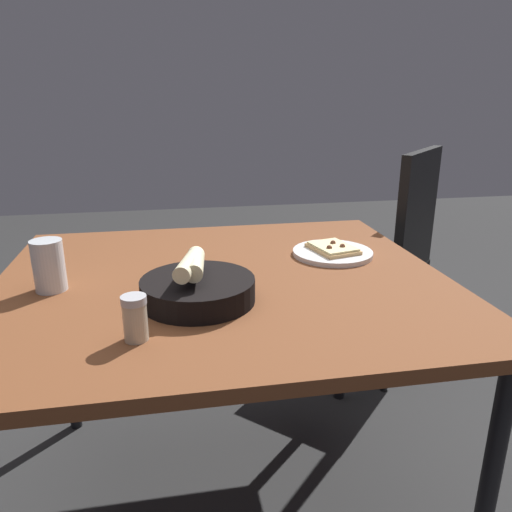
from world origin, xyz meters
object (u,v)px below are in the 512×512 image
at_px(bread_basket, 198,288).
at_px(beer_glass, 49,269).
at_px(chair_far, 387,250).
at_px(dining_table, 224,297).
at_px(pizza_plate, 333,252).
at_px(pepper_shaker, 135,321).

relative_size(bread_basket, beer_glass, 2.08).
bearing_deg(bread_basket, chair_far, 43.89).
height_order(dining_table, pizza_plate, pizza_plate).
bearing_deg(dining_table, pepper_shaker, -123.43).
bearing_deg(dining_table, bread_basket, -116.59).
distance_m(dining_table, pizza_plate, 0.36).
height_order(dining_table, beer_glass, beer_glass).
bearing_deg(pizza_plate, chair_far, 51.40).
bearing_deg(pepper_shaker, dining_table, 56.57).
distance_m(bread_basket, beer_glass, 0.36).
relative_size(dining_table, pizza_plate, 4.92).
height_order(pizza_plate, beer_glass, beer_glass).
xyz_separation_m(beer_glass, pepper_shaker, (0.21, -0.29, -0.01)).
bearing_deg(beer_glass, bread_basket, -21.25).
xyz_separation_m(pizza_plate, chair_far, (0.43, 0.54, -0.19)).
xyz_separation_m(dining_table, beer_glass, (-0.41, -0.01, 0.11)).
relative_size(pizza_plate, pepper_shaker, 2.57).
height_order(beer_glass, chair_far, chair_far).
bearing_deg(chair_far, dining_table, -139.20).
bearing_deg(pepper_shaker, pizza_plate, 38.47).
bearing_deg(beer_glass, pizza_plate, 10.14).
bearing_deg(pizza_plate, beer_glass, -169.86).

